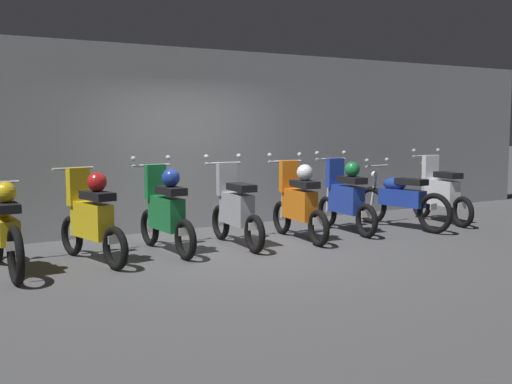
# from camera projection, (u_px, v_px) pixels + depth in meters

# --- Properties ---
(ground_plane) EXTENTS (80.00, 80.00, 0.00)m
(ground_plane) POSITION_uv_depth(u_px,v_px,m) (246.00, 249.00, 8.76)
(ground_plane) COLOR #4C4C4F
(back_wall) EXTENTS (16.29, 0.30, 2.96)m
(back_wall) POSITION_uv_depth(u_px,v_px,m) (181.00, 139.00, 10.41)
(back_wall) COLOR #9EA0A3
(back_wall) RESTS_ON ground
(motorbike_slot_1) EXTENTS (0.56, 1.95, 1.08)m
(motorbike_slot_1) POSITION_uv_depth(u_px,v_px,m) (4.00, 228.00, 7.27)
(motorbike_slot_1) COLOR black
(motorbike_slot_1) RESTS_ON ground
(motorbike_slot_2) EXTENTS (0.57, 1.67, 1.18)m
(motorbike_slot_2) POSITION_uv_depth(u_px,v_px,m) (91.00, 218.00, 7.85)
(motorbike_slot_2) COLOR black
(motorbike_slot_2) RESTS_ON ground
(motorbike_slot_3) EXTENTS (0.59, 1.68, 1.29)m
(motorbike_slot_3) POSITION_uv_depth(u_px,v_px,m) (165.00, 211.00, 8.47)
(motorbike_slot_3) COLOR black
(motorbike_slot_3) RESTS_ON ground
(motorbike_slot_4) EXTENTS (0.59, 1.68, 1.29)m
(motorbike_slot_4) POSITION_uv_depth(u_px,v_px,m) (235.00, 209.00, 8.95)
(motorbike_slot_4) COLOR black
(motorbike_slot_4) RESTS_ON ground
(motorbike_slot_5) EXTENTS (0.59, 1.68, 1.29)m
(motorbike_slot_5) POSITION_uv_depth(u_px,v_px,m) (299.00, 202.00, 9.41)
(motorbike_slot_5) COLOR black
(motorbike_slot_5) RESTS_ON ground
(motorbike_slot_6) EXTENTS (0.59, 1.68, 1.29)m
(motorbike_slot_6) POSITION_uv_depth(u_px,v_px,m) (345.00, 197.00, 10.09)
(motorbike_slot_6) COLOR black
(motorbike_slot_6) RESTS_ON ground
(motorbike_slot_7) EXTENTS (0.59, 1.94, 1.15)m
(motorbike_slot_7) POSITION_uv_depth(u_px,v_px,m) (401.00, 199.00, 10.48)
(motorbike_slot_7) COLOR black
(motorbike_slot_7) RESTS_ON ground
(motorbike_slot_8) EXTENTS (0.58, 1.67, 1.29)m
(motorbike_slot_8) POSITION_uv_depth(u_px,v_px,m) (440.00, 193.00, 11.10)
(motorbike_slot_8) COLOR black
(motorbike_slot_8) RESTS_ON ground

